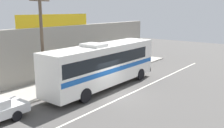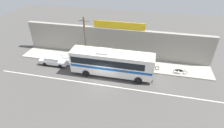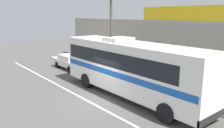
{
  "view_description": "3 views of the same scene",
  "coord_description": "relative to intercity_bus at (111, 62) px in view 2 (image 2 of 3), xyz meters",
  "views": [
    {
      "loc": [
        -14.35,
        -10.84,
        6.31
      ],
      "look_at": [
        2.24,
        2.0,
        1.72
      ],
      "focal_mm": 40.05,
      "sensor_mm": 36.0,
      "label": 1
    },
    {
      "loc": [
        5.39,
        -18.22,
        14.81
      ],
      "look_at": [
        0.87,
        1.8,
        1.79
      ],
      "focal_mm": 28.31,
      "sensor_mm": 36.0,
      "label": 2
    },
    {
      "loc": [
        11.14,
        -8.02,
        5.3
      ],
      "look_at": [
        -1.18,
        1.95,
        1.81
      ],
      "focal_mm": 36.53,
      "sensor_mm": 36.0,
      "label": 3
    }
  ],
  "objects": [
    {
      "name": "motorcycle_black",
      "position": [
        9.55,
        2.21,
        -1.5
      ],
      "size": [
        1.92,
        0.56,
        0.94
      ],
      "color": "black",
      "rests_on": "sidewalk_slab"
    },
    {
      "name": "road_center_stripe",
      "position": [
        -0.76,
        -2.58,
        -2.06
      ],
      "size": [
        30.0,
        0.14,
        0.01
      ],
      "primitive_type": "cube",
      "color": "silver",
      "rests_on": "ground_plane"
    },
    {
      "name": "motorcycle_blue",
      "position": [
        5.68,
        2.43,
        -1.5
      ],
      "size": [
        1.93,
        0.56,
        0.94
      ],
      "color": "black",
      "rests_on": "sidewalk_slab"
    },
    {
      "name": "storefront_facade",
      "position": [
        -0.76,
        5.57,
        0.33
      ],
      "size": [
        30.0,
        0.7,
        4.8
      ],
      "primitive_type": "cube",
      "color": "gray",
      "rests_on": "ground_plane"
    },
    {
      "name": "parked_car",
      "position": [
        -9.17,
        0.8,
        -1.33
      ],
      "size": [
        4.43,
        1.89,
        1.37
      ],
      "color": "silver",
      "rests_on": "ground_plane"
    },
    {
      "name": "intercity_bus",
      "position": [
        0.0,
        0.0,
        0.0
      ],
      "size": [
        11.35,
        2.6,
        3.78
      ],
      "color": "white",
      "rests_on": "ground_plane"
    },
    {
      "name": "utility_pole",
      "position": [
        -4.29,
        1.98,
        1.9
      ],
      "size": [
        1.6,
        0.22,
        7.38
      ],
      "color": "brown",
      "rests_on": "sidewalk_slab"
    },
    {
      "name": "pedestrian_far_right",
      "position": [
        -1.66,
        3.38,
        -0.91
      ],
      "size": [
        0.3,
        0.48,
        1.73
      ],
      "color": "black",
      "rests_on": "sidewalk_slab"
    },
    {
      "name": "ground_plane",
      "position": [
        -0.76,
        -1.78,
        -2.07
      ],
      "size": [
        70.0,
        70.0,
        0.0
      ],
      "primitive_type": "plane",
      "color": "#4F4C49"
    },
    {
      "name": "storefront_billboard",
      "position": [
        -0.03,
        5.57,
        3.28
      ],
      "size": [
        8.01,
        0.12,
        1.1
      ],
      "primitive_type": "cube",
      "color": "gold",
      "rests_on": "storefront_facade"
    },
    {
      "name": "motorcycle_red",
      "position": [
        4.42,
        2.24,
        -1.5
      ],
      "size": [
        1.96,
        0.56,
        0.94
      ],
      "color": "black",
      "rests_on": "sidewalk_slab"
    },
    {
      "name": "sidewalk_slab",
      "position": [
        -0.76,
        3.42,
        -2.0
      ],
      "size": [
        30.0,
        3.6,
        0.14
      ],
      "primitive_type": "cube",
      "color": "#A8A399",
      "rests_on": "ground_plane"
    }
  ]
}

